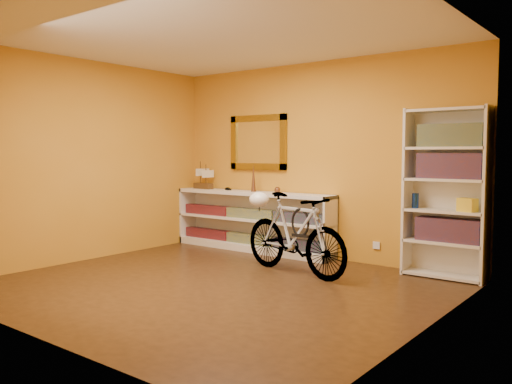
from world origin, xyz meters
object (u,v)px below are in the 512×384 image
Objects in this scene: bookcase at (445,193)px; bicycle at (294,234)px; console_unit at (252,221)px; helmet at (259,200)px.

bookcase is 1.19× the size of bicycle.
helmet reaches higher than console_unit.
bicycle reaches higher than console_unit.
helmet is (0.70, -0.74, 0.40)m from console_unit.
bicycle is (-1.42, -0.88, -0.48)m from bookcase.
console_unit is 1.63× the size of bicycle.
bicycle is 0.71m from helmet.
console_unit is 1.56m from bicycle.
bicycle is at bearing -33.40° from console_unit.
bookcase is (2.72, 0.03, 0.52)m from console_unit.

